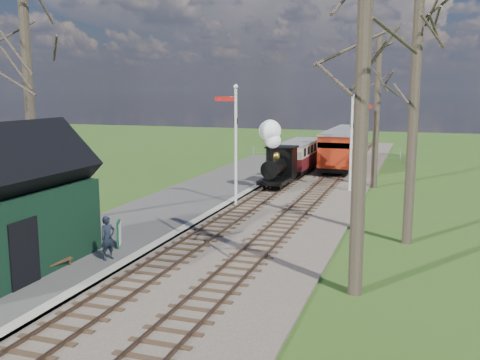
{
  "coord_description": "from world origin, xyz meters",
  "views": [
    {
      "loc": [
        8.11,
        -9.31,
        5.96
      ],
      "look_at": [
        -0.15,
        15.04,
        1.6
      ],
      "focal_mm": 40.0,
      "sensor_mm": 36.0,
      "label": 1
    }
  ],
  "objects_px": {
    "station_shed": "(5,207)",
    "locomotive": "(277,158)",
    "red_carriage_a": "(339,151)",
    "bench": "(50,258)",
    "red_carriage_b": "(349,143)",
    "person": "(108,238)",
    "coach": "(299,155)",
    "sign_board": "(119,234)",
    "semaphore_near": "(235,137)",
    "semaphore_far": "(353,135)"
  },
  "relations": [
    {
      "from": "station_shed",
      "to": "locomotive",
      "type": "height_order",
      "value": "station_shed"
    },
    {
      "from": "semaphore_far",
      "to": "red_carriage_b",
      "type": "height_order",
      "value": "semaphore_far"
    },
    {
      "from": "red_carriage_a",
      "to": "coach",
      "type": "bearing_deg",
      "value": -150.97
    },
    {
      "from": "semaphore_far",
      "to": "sign_board",
      "type": "relative_size",
      "value": 5.8
    },
    {
      "from": "semaphore_near",
      "to": "red_carriage_b",
      "type": "xyz_separation_m",
      "value": [
        3.37,
        18.53,
        -1.99
      ]
    },
    {
      "from": "red_carriage_b",
      "to": "bench",
      "type": "height_order",
      "value": "red_carriage_b"
    },
    {
      "from": "red_carriage_b",
      "to": "semaphore_far",
      "type": "bearing_deg",
      "value": -81.94
    },
    {
      "from": "red_carriage_b",
      "to": "station_shed",
      "type": "bearing_deg",
      "value": -102.73
    },
    {
      "from": "red_carriage_a",
      "to": "person",
      "type": "height_order",
      "value": "red_carriage_a"
    },
    {
      "from": "red_carriage_a",
      "to": "red_carriage_b",
      "type": "distance_m",
      "value": 5.5
    },
    {
      "from": "red_carriage_a",
      "to": "bench",
      "type": "distance_m",
      "value": 25.25
    },
    {
      "from": "semaphore_near",
      "to": "locomotive",
      "type": "bearing_deg",
      "value": 82.21
    },
    {
      "from": "coach",
      "to": "bench",
      "type": "bearing_deg",
      "value": -97.51
    },
    {
      "from": "station_shed",
      "to": "semaphore_far",
      "type": "height_order",
      "value": "semaphore_far"
    },
    {
      "from": "semaphore_far",
      "to": "bench",
      "type": "height_order",
      "value": "semaphore_far"
    },
    {
      "from": "semaphore_far",
      "to": "red_carriage_a",
      "type": "bearing_deg",
      "value": 104.15
    },
    {
      "from": "coach",
      "to": "person",
      "type": "xyz_separation_m",
      "value": [
        -1.84,
        -21.64,
        -0.43
      ]
    },
    {
      "from": "bench",
      "to": "coach",
      "type": "bearing_deg",
      "value": 82.49
    },
    {
      "from": "red_carriage_a",
      "to": "person",
      "type": "xyz_separation_m",
      "value": [
        -4.44,
        -23.08,
        -0.68
      ]
    },
    {
      "from": "red_carriage_a",
      "to": "person",
      "type": "distance_m",
      "value": 23.51
    },
    {
      "from": "locomotive",
      "to": "person",
      "type": "relative_size",
      "value": 2.68
    },
    {
      "from": "station_shed",
      "to": "semaphore_near",
      "type": "xyz_separation_m",
      "value": [
        3.53,
        12.0,
        1.35
      ]
    },
    {
      "from": "station_shed",
      "to": "person",
      "type": "relative_size",
      "value": 4.15
    },
    {
      "from": "semaphore_near",
      "to": "locomotive",
      "type": "distance_m",
      "value": 5.85
    },
    {
      "from": "coach",
      "to": "sign_board",
      "type": "height_order",
      "value": "coach"
    },
    {
      "from": "locomotive",
      "to": "sign_board",
      "type": "distance_m",
      "value": 14.38
    },
    {
      "from": "sign_board",
      "to": "red_carriage_b",
      "type": "bearing_deg",
      "value": 79.79
    },
    {
      "from": "station_shed",
      "to": "bench",
      "type": "bearing_deg",
      "value": 19.82
    },
    {
      "from": "station_shed",
      "to": "locomotive",
      "type": "xyz_separation_m",
      "value": [
        4.29,
        17.53,
        -0.37
      ]
    },
    {
      "from": "locomotive",
      "to": "sign_board",
      "type": "xyz_separation_m",
      "value": [
        -2.28,
        -14.15,
        -1.2
      ]
    },
    {
      "from": "locomotive",
      "to": "bench",
      "type": "distance_m",
      "value": 17.4
    },
    {
      "from": "red_carriage_a",
      "to": "red_carriage_b",
      "type": "height_order",
      "value": "same"
    },
    {
      "from": "coach",
      "to": "locomotive",
      "type": "bearing_deg",
      "value": -90.11
    },
    {
      "from": "locomotive",
      "to": "semaphore_far",
      "type": "bearing_deg",
      "value": 6.08
    },
    {
      "from": "locomotive",
      "to": "person",
      "type": "distance_m",
      "value": 15.72
    },
    {
      "from": "semaphore_far",
      "to": "locomotive",
      "type": "xyz_separation_m",
      "value": [
        -4.39,
        -0.47,
        -1.46
      ]
    },
    {
      "from": "red_carriage_a",
      "to": "red_carriage_b",
      "type": "bearing_deg",
      "value": 90.0
    },
    {
      "from": "red_carriage_a",
      "to": "bench",
      "type": "xyz_separation_m",
      "value": [
        -5.65,
        -24.59,
        -1.06
      ]
    },
    {
      "from": "semaphore_far",
      "to": "locomotive",
      "type": "height_order",
      "value": "semaphore_far"
    },
    {
      "from": "station_shed",
      "to": "person",
      "type": "xyz_separation_m",
      "value": [
        2.45,
        1.95,
        -1.31
      ]
    },
    {
      "from": "semaphore_far",
      "to": "coach",
      "type": "xyz_separation_m",
      "value": [
        -4.37,
        5.59,
        -1.96
      ]
    },
    {
      "from": "semaphore_near",
      "to": "semaphore_far",
      "type": "xyz_separation_m",
      "value": [
        5.14,
        6.0,
        -0.27
      ]
    },
    {
      "from": "semaphore_far",
      "to": "coach",
      "type": "bearing_deg",
      "value": 128.04
    },
    {
      "from": "semaphore_near",
      "to": "coach",
      "type": "xyz_separation_m",
      "value": [
        0.77,
        11.59,
        -2.23
      ]
    },
    {
      "from": "locomotive",
      "to": "red_carriage_b",
      "type": "xyz_separation_m",
      "value": [
        2.61,
        13.0,
        -0.26
      ]
    },
    {
      "from": "locomotive",
      "to": "coach",
      "type": "bearing_deg",
      "value": 89.89
    },
    {
      "from": "sign_board",
      "to": "person",
      "type": "bearing_deg",
      "value": -72.6
    },
    {
      "from": "station_shed",
      "to": "bench",
      "type": "relative_size",
      "value": 4.4
    },
    {
      "from": "red_carriage_b",
      "to": "sign_board",
      "type": "relative_size",
      "value": 5.73
    },
    {
      "from": "locomotive",
      "to": "station_shed",
      "type": "bearing_deg",
      "value": -103.73
    }
  ]
}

